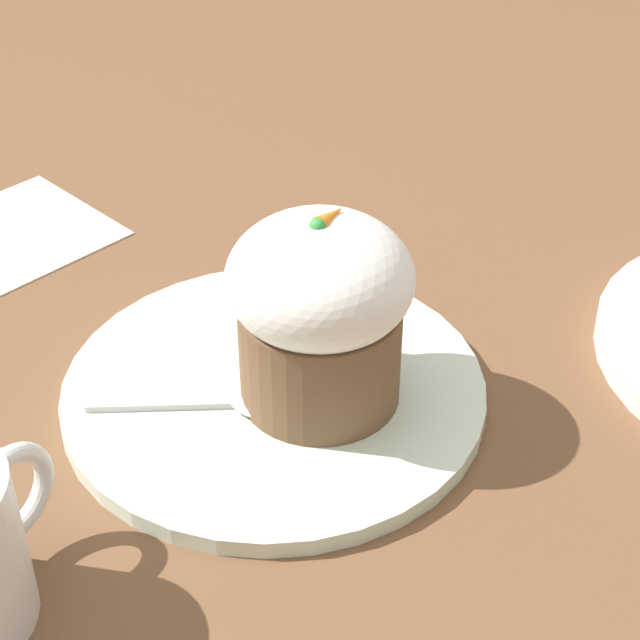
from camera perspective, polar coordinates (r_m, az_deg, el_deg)
name	(u,v)px	position (r m, az deg, el deg)	size (l,w,h in m)	color
ground_plane	(274,397)	(0.61, -2.45, -4.14)	(4.00, 4.00, 0.00)	brown
dessert_plate	(274,390)	(0.61, -2.46, -3.77)	(0.24, 0.24, 0.01)	silver
carrot_cake	(320,309)	(0.56, 0.00, 0.57)	(0.10, 0.10, 0.12)	brown
spoon	(247,398)	(0.59, -3.91, -4.20)	(0.09, 0.11, 0.01)	silver
paper_napkin	(2,239)	(0.78, -16.60, 4.18)	(0.16, 0.14, 0.00)	white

